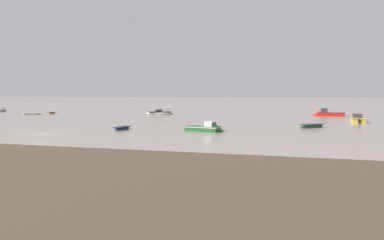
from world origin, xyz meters
The scene contains 10 objects.
ground_plane centered at (0.00, 0.00, 0.00)m, with size 800.00×800.00×0.00m, color gray.
motorboat_moored_0 centered at (40.52, 34.69, 0.33)m, with size 2.22×5.93×2.21m.
motorboat_moored_1 centered at (19.80, 9.33, 0.32)m, with size 5.76×2.87×2.10m.
motorboat_moored_2 centered at (35.25, 53.04, 0.39)m, with size 6.89×2.62×2.56m.
rowboat_moored_0 centered at (7.23, 8.60, 0.16)m, with size 1.31×3.72×0.58m.
rowboat_moored_1 centered at (33.00, 20.38, 0.20)m, with size 4.18×4.56×0.73m.
sailboat_moored_0 centered at (-2.78, 48.22, 0.31)m, with size 6.62×4.64×7.18m.
rowboat_moored_2 centered at (-29.71, 43.41, 0.14)m, with size 2.09×3.55×0.53m.
motorboat_moored_3 centered at (-50.05, 48.77, 0.32)m, with size 3.89×5.81×2.09m.
rowboat_moored_3 centered at (-31.00, 37.55, 0.18)m, with size 4.27×3.30×0.65m.
Camera 1 is at (34.47, -45.12, 5.31)m, focal length 39.09 mm.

